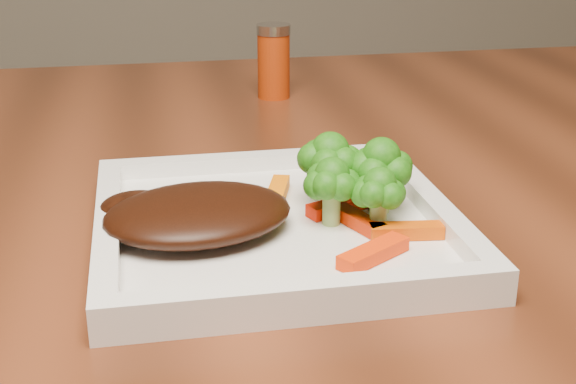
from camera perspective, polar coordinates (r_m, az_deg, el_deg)
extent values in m
cube|color=white|center=(0.62, -0.91, -2.73)|extent=(0.27, 0.27, 0.01)
ellipsoid|color=black|center=(0.60, -6.41, -1.54)|extent=(0.16, 0.13, 0.03)
cube|color=#F93304|center=(0.56, 6.09, -4.33)|extent=(0.06, 0.05, 0.01)
cube|color=#D64A03|center=(0.60, 8.43, -2.75)|extent=(0.06, 0.02, 0.01)
cube|color=orange|center=(0.66, -0.73, 0.06)|extent=(0.03, 0.05, 0.01)
cube|color=red|center=(0.61, 5.08, -2.07)|extent=(0.03, 0.05, 0.01)
cube|color=#F61E04|center=(0.64, 3.72, -0.97)|extent=(0.06, 0.04, 0.01)
cylinder|color=#A42F09|center=(1.01, -1.03, 9.27)|extent=(0.05, 0.05, 0.09)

